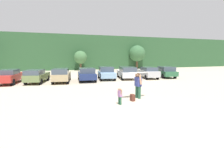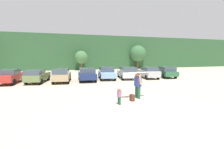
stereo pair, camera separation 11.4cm
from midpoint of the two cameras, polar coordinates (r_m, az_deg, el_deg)
ground_plane at (r=9.95m, az=11.34°, el=-11.71°), size 120.00×120.00×0.00m
hillside_ridge at (r=44.33m, az=-12.38°, el=6.89°), size 108.00×12.00×7.54m
tree_center_right at (r=36.91m, az=-9.84°, el=5.46°), size 2.67×2.67×4.05m
tree_center at (r=41.84m, az=8.43°, el=6.70°), size 3.78×3.78×5.45m
parked_car_red at (r=22.30m, az=-29.90°, el=-0.43°), size 2.51×5.01×1.55m
parked_car_olive_green at (r=21.44m, az=-22.89°, el=-0.35°), size 2.69×4.77×1.52m
parked_car_tan at (r=20.90m, az=-15.77°, el=-0.13°), size 2.44×4.70×1.62m
parked_car_navy at (r=21.43m, az=-7.93°, el=0.09°), size 2.37×4.51×1.58m
parked_car_sky_blue at (r=22.79m, az=-1.61°, el=0.56°), size 2.54×4.50×1.62m
parked_car_white at (r=23.38m, az=5.08°, el=0.69°), size 2.85×5.07×1.59m
parked_car_silver at (r=24.33m, az=11.79°, el=0.70°), size 2.29×4.57×1.52m
parked_car_forest_green at (r=25.96m, az=17.00°, el=0.87°), size 2.68×4.98×1.54m
person_adult at (r=12.66m, az=8.59°, el=-3.08°), size 0.41×0.73×1.81m
person_child at (r=10.98m, az=2.66°, el=-6.74°), size 0.24×0.48×1.04m
surfboard_white at (r=12.49m, az=8.16°, el=0.60°), size 2.09×0.70×0.09m
backpack_dropped at (r=12.00m, az=6.78°, el=-7.44°), size 0.24×0.34×0.45m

